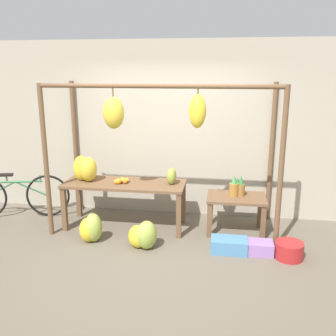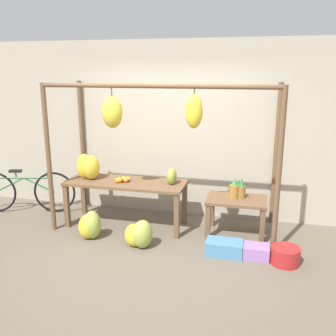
{
  "view_description": "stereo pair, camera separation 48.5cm",
  "coord_description": "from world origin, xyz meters",
  "px_view_note": "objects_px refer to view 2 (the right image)",
  "views": [
    {
      "loc": [
        0.85,
        -4.31,
        2.33
      ],
      "look_at": [
        0.07,
        0.9,
        0.95
      ],
      "focal_mm": 40.0,
      "sensor_mm": 36.0,
      "label": 1
    },
    {
      "loc": [
        1.33,
        -4.21,
        2.33
      ],
      "look_at": [
        0.07,
        0.9,
        0.95
      ],
      "focal_mm": 40.0,
      "sensor_mm": 36.0,
      "label": 2
    }
  ],
  "objects_px": {
    "blue_bucket": "(285,256)",
    "fruit_crate_purple": "(252,251)",
    "banana_pile_on_table": "(88,167)",
    "banana_pile_ground_left": "(90,226)",
    "banana_pile_ground_right": "(139,234)",
    "orange_pile": "(123,180)",
    "pineapple_cluster": "(237,189)",
    "papaya_pile": "(172,176)",
    "fruit_crate_white": "(224,248)",
    "parked_bicycle": "(25,191)"
  },
  "relations": [
    {
      "from": "banana_pile_ground_right",
      "to": "papaya_pile",
      "type": "xyz_separation_m",
      "value": [
        0.29,
        0.72,
        0.64
      ]
    },
    {
      "from": "pineapple_cluster",
      "to": "banana_pile_ground_right",
      "type": "relative_size",
      "value": 0.63
    },
    {
      "from": "orange_pile",
      "to": "blue_bucket",
      "type": "bearing_deg",
      "value": -15.02
    },
    {
      "from": "banana_pile_ground_right",
      "to": "blue_bucket",
      "type": "height_order",
      "value": "banana_pile_ground_right"
    },
    {
      "from": "blue_bucket",
      "to": "orange_pile",
      "type": "bearing_deg",
      "value": 164.98
    },
    {
      "from": "orange_pile",
      "to": "fruit_crate_purple",
      "type": "xyz_separation_m",
      "value": [
        1.95,
        -0.56,
        -0.66
      ]
    },
    {
      "from": "parked_bicycle",
      "to": "fruit_crate_purple",
      "type": "xyz_separation_m",
      "value": [
        3.77,
        -0.71,
        -0.28
      ]
    },
    {
      "from": "orange_pile",
      "to": "pineapple_cluster",
      "type": "bearing_deg",
      "value": 4.61
    },
    {
      "from": "banana_pile_ground_right",
      "to": "fruit_crate_purple",
      "type": "relative_size",
      "value": 1.16
    },
    {
      "from": "banana_pile_ground_left",
      "to": "banana_pile_ground_right",
      "type": "height_order",
      "value": "banana_pile_ground_left"
    },
    {
      "from": "banana_pile_on_table",
      "to": "parked_bicycle",
      "type": "xyz_separation_m",
      "value": [
        -1.24,
        0.11,
        -0.53
      ]
    },
    {
      "from": "fruit_crate_white",
      "to": "parked_bicycle",
      "type": "distance_m",
      "value": 3.5
    },
    {
      "from": "fruit_crate_white",
      "to": "papaya_pile",
      "type": "distance_m",
      "value": 1.3
    },
    {
      "from": "fruit_crate_white",
      "to": "papaya_pile",
      "type": "bearing_deg",
      "value": 142.84
    },
    {
      "from": "fruit_crate_white",
      "to": "pineapple_cluster",
      "type": "bearing_deg",
      "value": 82.19
    },
    {
      "from": "banana_pile_ground_left",
      "to": "fruit_crate_purple",
      "type": "bearing_deg",
      "value": -0.53
    },
    {
      "from": "orange_pile",
      "to": "fruit_crate_purple",
      "type": "distance_m",
      "value": 2.14
    },
    {
      "from": "orange_pile",
      "to": "banana_pile_ground_right",
      "type": "distance_m",
      "value": 0.96
    },
    {
      "from": "pineapple_cluster",
      "to": "papaya_pile",
      "type": "distance_m",
      "value": 0.97
    },
    {
      "from": "parked_bicycle",
      "to": "banana_pile_on_table",
      "type": "bearing_deg",
      "value": -4.96
    },
    {
      "from": "banana_pile_ground_right",
      "to": "blue_bucket",
      "type": "bearing_deg",
      "value": -0.04
    },
    {
      "from": "fruit_crate_purple",
      "to": "blue_bucket",
      "type": "bearing_deg",
      "value": -10.38
    },
    {
      "from": "banana_pile_on_table",
      "to": "blue_bucket",
      "type": "distance_m",
      "value": 3.11
    },
    {
      "from": "fruit_crate_purple",
      "to": "banana_pile_ground_left",
      "type": "bearing_deg",
      "value": 179.47
    },
    {
      "from": "banana_pile_on_table",
      "to": "orange_pile",
      "type": "height_order",
      "value": "banana_pile_on_table"
    },
    {
      "from": "banana_pile_ground_left",
      "to": "papaya_pile",
      "type": "bearing_deg",
      "value": 30.8
    },
    {
      "from": "papaya_pile",
      "to": "blue_bucket",
      "type": "bearing_deg",
      "value": -23.96
    },
    {
      "from": "banana_pile_ground_right",
      "to": "fruit_crate_purple",
      "type": "height_order",
      "value": "banana_pile_ground_right"
    },
    {
      "from": "fruit_crate_purple",
      "to": "banana_pile_ground_right",
      "type": "bearing_deg",
      "value": -177.24
    },
    {
      "from": "papaya_pile",
      "to": "fruit_crate_white",
      "type": "bearing_deg",
      "value": -37.16
    },
    {
      "from": "fruit_crate_purple",
      "to": "orange_pile",
      "type": "bearing_deg",
      "value": 164.05
    },
    {
      "from": "orange_pile",
      "to": "pineapple_cluster",
      "type": "distance_m",
      "value": 1.7
    },
    {
      "from": "blue_bucket",
      "to": "papaya_pile",
      "type": "bearing_deg",
      "value": 156.04
    },
    {
      "from": "fruit_crate_purple",
      "to": "banana_pile_on_table",
      "type": "bearing_deg",
      "value": 166.48
    },
    {
      "from": "fruit_crate_white",
      "to": "banana_pile_on_table",
      "type": "bearing_deg",
      "value": 164.2
    },
    {
      "from": "banana_pile_ground_right",
      "to": "fruit_crate_white",
      "type": "height_order",
      "value": "banana_pile_ground_right"
    },
    {
      "from": "banana_pile_ground_left",
      "to": "banana_pile_ground_right",
      "type": "relative_size",
      "value": 0.83
    },
    {
      "from": "orange_pile",
      "to": "fruit_crate_white",
      "type": "height_order",
      "value": "orange_pile"
    },
    {
      "from": "banana_pile_ground_left",
      "to": "fruit_crate_purple",
      "type": "height_order",
      "value": "banana_pile_ground_left"
    },
    {
      "from": "pineapple_cluster",
      "to": "parked_bicycle",
      "type": "height_order",
      "value": "pineapple_cluster"
    },
    {
      "from": "pineapple_cluster",
      "to": "parked_bicycle",
      "type": "relative_size",
      "value": 0.19
    },
    {
      "from": "banana_pile_ground_left",
      "to": "banana_pile_ground_right",
      "type": "distance_m",
      "value": 0.77
    },
    {
      "from": "banana_pile_on_table",
      "to": "blue_bucket",
      "type": "bearing_deg",
      "value": -13.09
    },
    {
      "from": "fruit_crate_white",
      "to": "blue_bucket",
      "type": "height_order",
      "value": "blue_bucket"
    },
    {
      "from": "banana_pile_ground_right",
      "to": "papaya_pile",
      "type": "relative_size",
      "value": 2.05
    },
    {
      "from": "orange_pile",
      "to": "blue_bucket",
      "type": "relative_size",
      "value": 0.57
    },
    {
      "from": "orange_pile",
      "to": "fruit_crate_purple",
      "type": "bearing_deg",
      "value": -15.95
    },
    {
      "from": "banana_pile_ground_right",
      "to": "parked_bicycle",
      "type": "xyz_separation_m",
      "value": [
        -2.26,
        0.79,
        0.19
      ]
    },
    {
      "from": "blue_bucket",
      "to": "fruit_crate_purple",
      "type": "distance_m",
      "value": 0.41
    },
    {
      "from": "banana_pile_ground_left",
      "to": "blue_bucket",
      "type": "xyz_separation_m",
      "value": [
        2.66,
        -0.09,
        -0.08
      ]
    }
  ]
}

